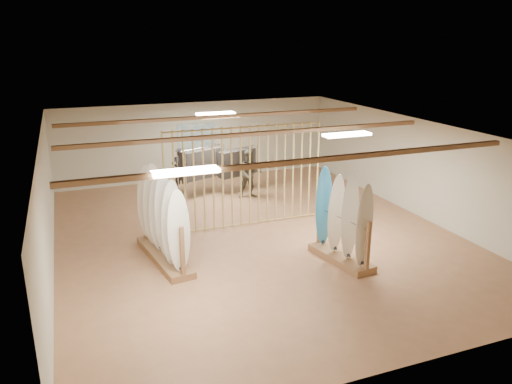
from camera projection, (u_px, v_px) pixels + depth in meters
name	position (u px, v px, depth m)	size (l,w,h in m)	color
floor	(256.00, 235.00, 13.21)	(12.00, 12.00, 0.00)	#AE7854
ceiling	(256.00, 131.00, 12.37)	(12.00, 12.00, 0.00)	gray
wall_back	(197.00, 141.00, 18.13)	(12.00, 12.00, 0.00)	beige
wall_front	(400.00, 291.00, 7.45)	(12.00, 12.00, 0.00)	beige
wall_left	(46.00, 208.00, 11.07)	(12.00, 12.00, 0.00)	beige
wall_right	(416.00, 167.00, 14.51)	(12.00, 12.00, 0.00)	beige
ceiling_slats	(256.00, 134.00, 12.40)	(9.50, 6.12, 0.10)	#936842
light_panels	(256.00, 133.00, 12.39)	(1.20, 0.35, 0.06)	white
bamboo_partition	(245.00, 177.00, 13.50)	(4.45, 0.05, 2.78)	tan
poster	(197.00, 136.00, 18.06)	(1.40, 0.03, 0.90)	#3784C2
rack_left	(163.00, 231.00, 11.56)	(0.93, 2.64, 2.09)	#936842
rack_right	(342.00, 233.00, 11.49)	(0.87, 1.88, 2.10)	#936842
clothing_rack_a	(201.00, 164.00, 16.21)	(1.47, 0.89, 1.65)	silver
clothing_rack_b	(237.00, 163.00, 16.66)	(1.38, 0.77, 1.54)	silver
shopper_a	(180.00, 167.00, 16.64)	(0.63, 0.43, 1.73)	#25272C
shopper_b	(250.00, 171.00, 16.05)	(0.86, 0.68, 1.79)	#3C3A2E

